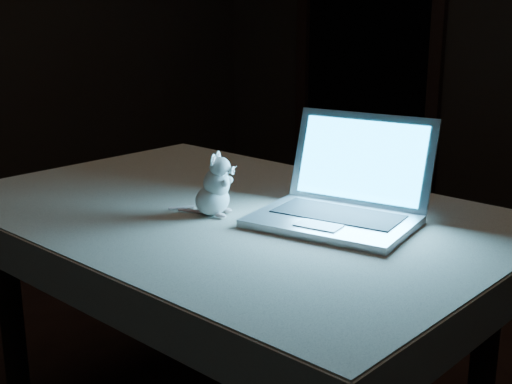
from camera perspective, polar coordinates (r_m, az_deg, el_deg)
The scene contains 5 objects.
doorway at distance 4.53m, azimuth 9.29°, elevation 12.17°, with size 1.06×0.36×2.13m, color black, non-canonical shape.
table at distance 2.02m, azimuth -2.17°, elevation -11.88°, with size 1.41×0.91×0.76m, color black, non-canonical shape.
tablecloth at distance 1.85m, azimuth -1.39°, elevation -3.31°, with size 1.53×1.02×0.11m, color beige, non-canonical shape.
laptop at distance 1.70m, azimuth 6.50°, elevation 1.51°, with size 0.39×0.35×0.27m, color #ACADB1, non-canonical shape.
plush_mouse at distance 1.79m, azimuth -3.67°, elevation 0.65°, with size 0.12×0.12×0.17m, color silver, non-canonical shape.
Camera 1 is at (1.21, -1.39, 1.31)m, focal length 48.00 mm.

